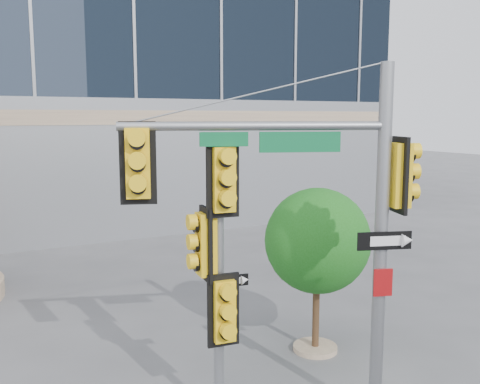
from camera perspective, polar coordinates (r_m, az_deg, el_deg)
name	(u,v)px	position (r m, az deg, el deg)	size (l,w,h in m)	color
main_signal_pole	(318,206)	(8.79, 8.34, -1.54)	(4.55, 1.96, 6.11)	slate
secondary_signal_pole	(218,260)	(8.85, -2.39, -7.27)	(0.85, 0.70, 4.93)	slate
street_tree	(318,245)	(11.95, 8.37, -5.58)	(2.38, 2.32, 3.70)	gray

